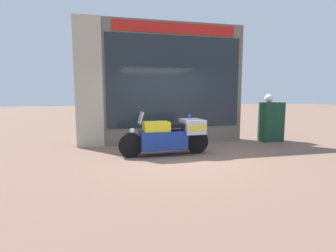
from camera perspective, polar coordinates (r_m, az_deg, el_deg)
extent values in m
plane|color=#7A5B4C|center=(6.95, 2.42, -6.59)|extent=(60.00, 60.00, 0.00)
cube|color=#6B6056|center=(8.69, -1.14, 9.18)|extent=(5.47, 0.40, 3.92)
cube|color=#B2A893|center=(8.54, -16.80, 8.92)|extent=(0.82, 0.55, 3.92)
cube|color=#1E262D|center=(8.58, 1.67, 9.54)|extent=(4.42, 0.02, 2.92)
cube|color=red|center=(8.80, 1.72, 20.52)|extent=(3.98, 0.03, 0.32)
cube|color=slate|center=(8.88, 1.00, -1.76)|extent=(4.20, 0.30, 0.55)
cube|color=silver|center=(8.92, 0.79, 4.90)|extent=(4.20, 0.02, 1.54)
cube|color=beige|center=(8.79, 1.03, 9.84)|extent=(4.20, 0.30, 0.03)
cube|color=#B7B2A8|center=(8.54, -8.72, 10.10)|extent=(0.18, 0.04, 0.05)
cube|color=#C68E19|center=(8.68, -2.16, 10.13)|extent=(0.18, 0.04, 0.05)
cube|color=#195623|center=(8.92, 4.12, 10.03)|extent=(0.18, 0.04, 0.05)
cube|color=black|center=(9.26, 10.00, 9.84)|extent=(0.18, 0.04, 0.05)
cube|color=orange|center=(8.58, -5.19, 0.66)|extent=(0.19, 0.02, 0.27)
cube|color=yellow|center=(9.06, 7.08, 0.98)|extent=(0.19, 0.03, 0.27)
cylinder|color=black|center=(6.83, -8.12, -4.15)|extent=(0.64, 0.16, 0.64)
cylinder|color=black|center=(7.28, 6.27, -3.42)|extent=(0.64, 0.16, 0.64)
cube|color=navy|center=(6.97, -1.05, -3.02)|extent=(1.26, 0.58, 0.49)
cube|color=yellow|center=(6.88, -2.60, -0.21)|extent=(0.69, 0.50, 0.28)
cube|color=black|center=(6.99, 1.17, 0.15)|extent=(0.73, 0.43, 0.10)
cube|color=#B7B7BC|center=(7.17, 5.31, -0.03)|extent=(0.57, 0.76, 0.38)
cube|color=yellow|center=(7.17, 5.31, -0.03)|extent=(0.51, 0.77, 0.11)
cube|color=#B2BCC6|center=(6.77, -5.96, 1.82)|extent=(0.14, 0.38, 0.31)
sphere|color=white|center=(6.77, -7.80, -1.02)|extent=(0.14, 0.14, 0.14)
sphere|color=blue|center=(7.11, 4.66, 2.19)|extent=(0.09, 0.09, 0.09)
cube|color=#193D28|center=(9.69, 21.56, 0.85)|extent=(0.75, 0.43, 1.34)
sphere|color=white|center=(9.61, 21.11, 5.68)|extent=(0.29, 0.29, 0.29)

